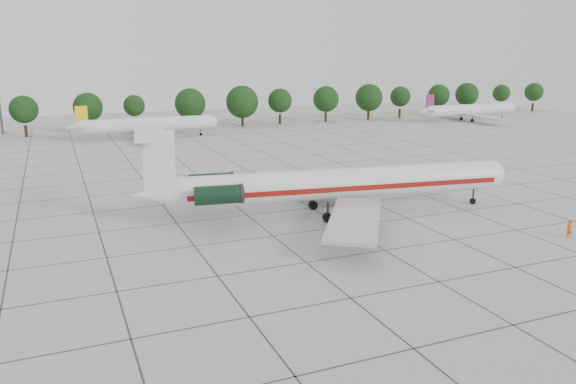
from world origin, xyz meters
The scene contains 7 objects.
ground centered at (0.00, 0.00, 0.00)m, with size 260.00×260.00×0.00m, color #B7B7B0.
apron_joints centered at (0.00, 15.00, 0.01)m, with size 170.00×170.00×0.02m, color #383838.
main_airliner centered at (8.19, 4.67, 3.62)m, with size 43.50×34.01×10.24m.
ground_crew centered at (26.93, -11.80, 0.93)m, with size 0.68×0.44×1.86m, color #D45A0C.
bg_airliner_c centered at (-0.54, 72.22, 2.91)m, with size 28.24×27.20×7.40m.
bg_airliner_e centered at (85.02, 71.56, 2.91)m, with size 28.24×27.20×7.40m.
tree_line centered at (-11.68, 85.00, 5.98)m, with size 249.86×8.44×10.22m.
Camera 1 is at (-19.33, -49.91, 17.77)m, focal length 35.00 mm.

